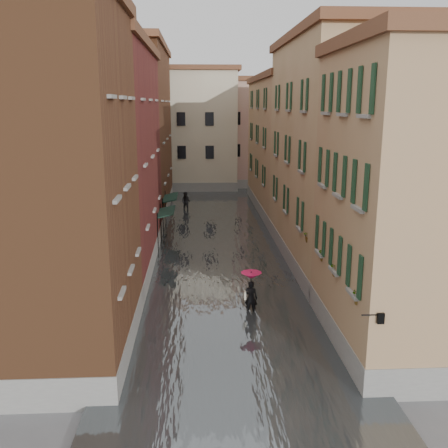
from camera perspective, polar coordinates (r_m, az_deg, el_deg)
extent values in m
plane|color=#5D5D60|center=(22.47, 0.68, -11.61)|extent=(120.00, 120.00, 0.00)
cube|color=#4B5053|center=(34.64, -0.72, -2.28)|extent=(10.00, 60.00, 0.20)
cube|color=brown|center=(19.39, -20.01, 3.67)|extent=(6.00, 8.00, 13.00)
cube|color=maroon|center=(30.02, -14.00, 6.84)|extent=(6.00, 14.00, 12.50)
cube|color=brown|center=(44.73, -10.49, 10.07)|extent=(6.00, 16.00, 14.00)
cube|color=tan|center=(20.47, 21.08, 1.92)|extent=(6.00, 8.00, 11.50)
cube|color=tan|center=(30.61, 12.89, 7.50)|extent=(6.00, 14.00, 13.00)
cube|color=tan|center=(45.23, 7.66, 8.63)|extent=(6.00, 16.00, 11.50)
cube|color=beige|center=(58.40, -4.77, 10.53)|extent=(12.00, 9.00, 13.00)
cube|color=#AA7D77|center=(60.84, 3.93, 10.19)|extent=(10.00, 9.00, 12.00)
cube|color=black|center=(33.55, -6.59, 1.42)|extent=(1.09, 2.97, 0.31)
cylinder|color=black|center=(32.41, -7.57, -1.13)|extent=(0.06, 0.06, 2.80)
cylinder|color=black|center=(35.28, -7.21, 0.09)|extent=(0.06, 0.06, 2.80)
cube|color=black|center=(38.63, -6.15, 3.04)|extent=(1.09, 3.25, 0.31)
cylinder|color=black|center=(37.30, -6.99, 0.84)|extent=(0.06, 0.06, 2.80)
cylinder|color=black|center=(40.48, -6.70, 1.85)|extent=(0.06, 0.06, 2.80)
cylinder|color=black|center=(16.59, 16.45, -9.94)|extent=(0.60, 0.05, 0.05)
cube|color=black|center=(16.73, 17.41, -10.18)|extent=(0.22, 0.22, 0.35)
cube|color=beige|center=(16.73, 17.41, -10.18)|extent=(0.14, 0.14, 0.24)
cube|color=brown|center=(17.74, 15.28, -8.12)|extent=(0.22, 0.85, 0.18)
imported|color=#265926|center=(17.59, 15.36, -6.85)|extent=(0.59, 0.51, 0.66)
cube|color=brown|center=(20.29, 12.80, -5.20)|extent=(0.22, 0.85, 0.18)
imported|color=#265926|center=(20.16, 12.86, -4.07)|extent=(0.59, 0.51, 0.66)
cube|color=brown|center=(22.09, 11.43, -3.58)|extent=(0.22, 0.85, 0.18)
imported|color=#265926|center=(21.97, 11.48, -2.53)|extent=(0.59, 0.51, 0.66)
cube|color=brown|center=(24.92, 9.72, -1.53)|extent=(0.22, 0.85, 0.18)
imported|color=#265926|center=(24.82, 9.76, -0.60)|extent=(0.59, 0.51, 0.66)
imported|color=black|center=(23.34, 3.10, -8.42)|extent=(0.70, 0.57, 1.65)
cube|color=beige|center=(23.32, 2.40, -8.11)|extent=(0.08, 0.30, 0.38)
cylinder|color=black|center=(23.15, 3.12, -7.22)|extent=(0.02, 0.02, 1.00)
cone|color=#C90D41|center=(22.96, 3.14, -5.89)|extent=(0.97, 0.97, 0.28)
imported|color=black|center=(45.49, -4.37, 2.56)|extent=(1.06, 0.95, 1.80)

